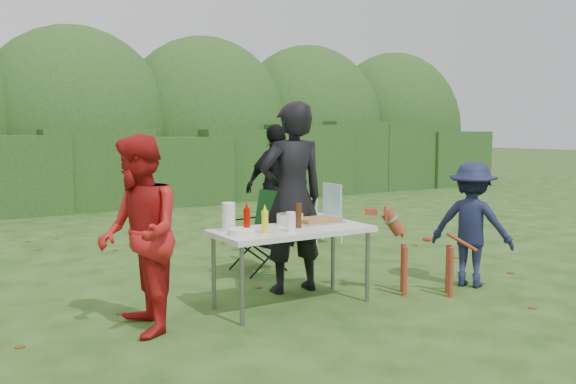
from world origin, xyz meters
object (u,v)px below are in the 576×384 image
lawn_chair (320,214)px  mustard_bottle (265,222)px  child (472,224)px  camping_chair (258,231)px  dog (427,252)px  person_black_puffy (277,186)px  person_cook (292,198)px  paper_towel_roll (229,217)px  folding_table (292,234)px  beer_bottle (299,215)px  person_red_jacket (139,235)px  ketchup_bottle (247,221)px

lawn_chair → mustard_bottle: mustard_bottle is taller
child → camping_chair: bearing=12.1°
dog → lawn_chair: size_ratio=1.03×
person_black_puffy → camping_chair: (-0.94, -1.11, -0.39)m
person_cook → child: bearing=159.7°
person_cook → person_black_puffy: (1.08, 2.08, -0.10)m
paper_towel_roll → dog: bearing=-16.3°
folding_table → lawn_chair: bearing=50.3°
lawn_chair → paper_towel_roll: 3.45m
folding_table → dog: 1.43m
child → beer_bottle: 1.99m
person_red_jacket → beer_bottle: (1.53, -0.02, 0.05)m
lawn_chair → mustard_bottle: (-2.36, -2.51, 0.40)m
folding_table → dog: dog is taller
folding_table → person_cook: (0.27, 0.43, 0.28)m
lawn_chair → person_cook: bearing=51.2°
beer_bottle → person_cook: bearing=64.7°
paper_towel_roll → person_black_puffy: bearing=50.6°
dog → beer_bottle: beer_bottle is taller
person_black_puffy → person_cook: bearing=58.2°
person_cook → folding_table: bearing=62.9°
folding_table → child: size_ratio=1.14×
folding_table → mustard_bottle: 0.39m
person_black_puffy → person_red_jacket: bearing=37.4°
person_red_jacket → dog: (2.82, -0.39, -0.39)m
lawn_chair → paper_towel_roll: bearing=43.4°
lawn_chair → dog: bearing=79.3°
person_cook → lawn_chair: person_cook is taller
folding_table → ketchup_bottle: (-0.49, -0.01, 0.16)m
person_cook → mustard_bottle: (-0.62, -0.52, -0.13)m
mustard_bottle → person_red_jacket: bearing=175.3°
lawn_chair → paper_towel_roll: paper_towel_roll is taller
person_red_jacket → beer_bottle: 1.53m
person_red_jacket → child: size_ratio=1.23×
person_cook → lawn_chair: size_ratio=2.22×
child → beer_bottle: child is taller
folding_table → mustard_bottle: (-0.35, -0.10, 0.15)m
mustard_bottle → folding_table: bearing=15.3°
folding_table → child: 2.04m
paper_towel_roll → person_red_jacket: bearing=-169.1°
camping_chair → paper_towel_roll: bearing=39.9°
camping_chair → ketchup_bottle: size_ratio=4.28×
dog → paper_towel_roll: bearing=21.2°
beer_bottle → paper_towel_roll: 0.66m
camping_chair → paper_towel_roll: (-0.99, -1.23, 0.40)m
person_cook → beer_bottle: bearing=69.9°
child → person_cook: bearing=35.2°
person_red_jacket → beer_bottle: bearing=96.1°
dog → ketchup_bottle: ketchup_bottle is taller
person_cook → dog: 1.46m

